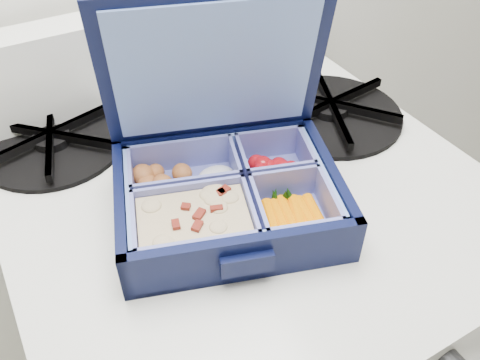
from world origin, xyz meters
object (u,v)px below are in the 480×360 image
bento_box (228,197)px  burner_grate (330,107)px  stove (242,359)px  fork (188,144)px

bento_box → burner_grate: (0.21, 0.10, -0.01)m
stove → bento_box: (-0.04, -0.04, 0.42)m
stove → bento_box: size_ratio=3.51×
stove → bento_box: 0.43m
burner_grate → bento_box: bearing=-155.0°
burner_grate → fork: size_ratio=1.00×
stove → burner_grate: (0.17, 0.06, 0.41)m
stove → burner_grate: size_ratio=4.11×
burner_grate → stove: bearing=-160.6°
bento_box → fork: 0.13m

